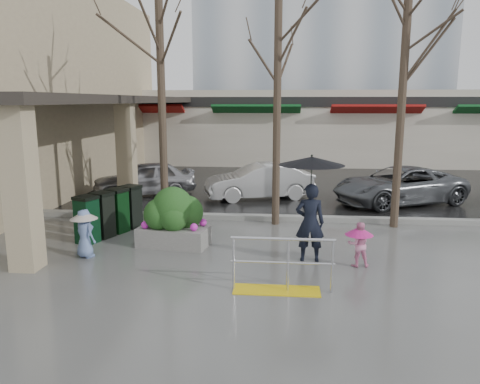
% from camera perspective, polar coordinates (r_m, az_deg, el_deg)
% --- Properties ---
extents(ground, '(120.00, 120.00, 0.00)m').
position_cam_1_polar(ground, '(10.08, -2.93, -9.01)').
color(ground, '#51514F').
rests_on(ground, ground).
extents(street_asphalt, '(120.00, 36.00, 0.01)m').
position_cam_1_polar(street_asphalt, '(31.59, 2.69, 4.78)').
color(street_asphalt, black).
rests_on(street_asphalt, ground).
extents(curb, '(120.00, 0.30, 0.15)m').
position_cam_1_polar(curb, '(13.86, -0.61, -3.06)').
color(curb, gray).
rests_on(curb, ground).
extents(near_building, '(6.00, 18.00, 8.00)m').
position_cam_1_polar(near_building, '(20.23, -26.19, 11.50)').
color(near_building, tan).
rests_on(near_building, ground).
extents(canopy_slab, '(2.80, 18.00, 0.25)m').
position_cam_1_polar(canopy_slab, '(18.43, -14.63, 11.24)').
color(canopy_slab, '#2D2823').
rests_on(canopy_slab, pillar_front).
extents(pillar_front, '(0.55, 0.55, 3.50)m').
position_cam_1_polar(pillar_front, '(10.45, -25.13, 0.61)').
color(pillar_front, tan).
rests_on(pillar_front, ground).
extents(pillar_back, '(0.55, 0.55, 3.50)m').
position_cam_1_polar(pillar_back, '(16.33, -13.68, 4.76)').
color(pillar_back, tan).
rests_on(pillar_back, ground).
extents(storefront_row, '(34.00, 6.74, 4.00)m').
position_cam_1_polar(storefront_row, '(27.38, 6.59, 7.97)').
color(storefront_row, beige).
rests_on(storefront_row, ground).
extents(handrail, '(1.90, 0.50, 1.03)m').
position_cam_1_polar(handrail, '(8.73, 4.92, -9.64)').
color(handrail, yellow).
rests_on(handrail, ground).
extents(tree_west, '(3.20, 3.20, 6.80)m').
position_cam_1_polar(tree_west, '(13.49, -9.75, 17.84)').
color(tree_west, '#382B21').
rests_on(tree_west, ground).
extents(tree_midwest, '(3.20, 3.20, 7.00)m').
position_cam_1_polar(tree_midwest, '(13.09, 4.69, 18.83)').
color(tree_midwest, '#382B21').
rests_on(tree_midwest, ground).
extents(tree_mideast, '(3.20, 3.20, 6.50)m').
position_cam_1_polar(tree_mideast, '(13.42, 19.52, 16.46)').
color(tree_mideast, '#382B21').
rests_on(tree_mideast, ground).
extents(woman, '(1.41, 1.41, 2.34)m').
position_cam_1_polar(woman, '(10.13, 8.61, -0.42)').
color(woman, black).
rests_on(woman, ground).
extents(child_pink, '(0.60, 0.60, 0.96)m').
position_cam_1_polar(child_pink, '(10.21, 14.28, -5.74)').
color(child_pink, pink).
rests_on(child_pink, ground).
extents(child_blue, '(0.64, 0.61, 1.11)m').
position_cam_1_polar(child_blue, '(11.00, -18.42, -4.29)').
color(child_blue, '#6882BA').
rests_on(child_blue, ground).
extents(planter, '(1.77, 1.07, 1.45)m').
position_cam_1_polar(planter, '(11.36, -8.10, -3.13)').
color(planter, slate).
rests_on(planter, ground).
extents(news_boxes, '(1.24, 2.13, 1.18)m').
position_cam_1_polar(news_boxes, '(12.66, -15.54, -2.44)').
color(news_boxes, '#0B331A').
rests_on(news_boxes, ground).
extents(car_a, '(3.98, 2.87, 1.26)m').
position_cam_1_polar(car_a, '(17.66, -11.56, 1.63)').
color(car_a, '#A5A4A9').
rests_on(car_a, ground).
extents(car_b, '(4.05, 2.42, 1.26)m').
position_cam_1_polar(car_b, '(16.68, 2.36, 1.30)').
color(car_b, silver).
rests_on(car_b, ground).
extents(car_c, '(4.99, 3.70, 1.26)m').
position_cam_1_polar(car_c, '(16.76, 18.80, 0.76)').
color(car_c, '#5A5D61').
rests_on(car_c, ground).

